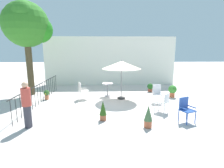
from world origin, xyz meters
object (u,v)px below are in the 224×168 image
(patio_umbrella_0, at_px, (122,65))
(potted_plant_2, at_px, (47,94))
(shade_tree, at_px, (27,25))
(potted_plant_0, at_px, (103,110))
(patio_chair_2, at_px, (157,93))
(cafe_table_0, at_px, (107,87))
(patio_chair_3, at_px, (82,90))
(standing_person, at_px, (27,104))
(potted_plant_3, at_px, (172,90))
(potted_plant_4, at_px, (150,87))
(patio_chair_1, at_px, (163,101))
(patio_chair_0, at_px, (186,108))
(potted_plant_1, at_px, (148,116))

(patio_umbrella_0, distance_m, potted_plant_2, 4.44)
(shade_tree, xyz_separation_m, potted_plant_0, (4.41, -4.23, -3.72))
(patio_chair_2, bearing_deg, patio_umbrella_0, 155.48)
(potted_plant_0, bearing_deg, cafe_table_0, 86.73)
(patio_umbrella_0, bearing_deg, cafe_table_0, 140.75)
(patio_chair_3, distance_m, potted_plant_2, 1.99)
(standing_person, bearing_deg, patio_umbrella_0, 44.62)
(cafe_table_0, distance_m, patio_chair_2, 2.93)
(potted_plant_3, bearing_deg, potted_plant_4, 124.81)
(patio_chair_1, height_order, patio_chair_3, patio_chair_3)
(patio_chair_2, distance_m, potted_plant_2, 5.99)
(patio_chair_1, height_order, potted_plant_0, patio_chair_1)
(potted_plant_2, bearing_deg, patio_chair_3, -0.96)
(patio_umbrella_0, bearing_deg, patio_chair_0, -56.27)
(potted_plant_2, xyz_separation_m, standing_person, (0.52, -3.58, 0.54))
(patio_chair_2, xyz_separation_m, potted_plant_1, (-1.14, -2.92, -0.12))
(potted_plant_0, distance_m, potted_plant_1, 1.76)
(patio_chair_2, relative_size, potted_plant_2, 1.79)
(patio_chair_1, distance_m, potted_plant_1, 1.81)
(shade_tree, distance_m, cafe_table_0, 5.88)
(shade_tree, bearing_deg, potted_plant_2, -44.17)
(potted_plant_3, height_order, standing_person, standing_person)
(cafe_table_0, bearing_deg, standing_person, -124.20)
(shade_tree, xyz_separation_m, potted_plant_1, (6.03, -4.94, -3.70))
(cafe_table_0, relative_size, patio_chair_0, 0.83)
(patio_chair_0, height_order, patio_chair_1, patio_chair_0)
(shade_tree, xyz_separation_m, standing_person, (1.76, -4.79, -3.27))
(patio_chair_3, height_order, potted_plant_3, patio_chair_3)
(patio_chair_2, relative_size, potted_plant_3, 1.35)
(patio_umbrella_0, relative_size, potted_plant_0, 2.77)
(patio_chair_1, distance_m, potted_plant_2, 6.23)
(shade_tree, bearing_deg, potted_plant_3, -6.64)
(shade_tree, height_order, standing_person, shade_tree)
(patio_chair_3, distance_m, potted_plant_1, 4.65)
(patio_chair_1, xyz_separation_m, potted_plant_3, (1.33, 2.47, -0.11))
(potted_plant_3, bearing_deg, patio_chair_3, -177.09)
(potted_plant_2, xyz_separation_m, potted_plant_4, (6.19, 1.60, -0.01))
(cafe_table_0, height_order, patio_chair_2, patio_chair_2)
(potted_plant_1, height_order, potted_plant_2, potted_plant_1)
(potted_plant_0, bearing_deg, patio_chair_3, 111.83)
(patio_chair_2, relative_size, patio_chair_3, 0.99)
(patio_chair_1, bearing_deg, shade_tree, 153.94)
(patio_umbrella_0, distance_m, patio_chair_3, 2.56)
(patio_chair_2, bearing_deg, patio_chair_3, 168.84)
(patio_chair_3, bearing_deg, potted_plant_3, 2.91)
(patio_chair_0, bearing_deg, standing_person, -176.94)
(potted_plant_0, bearing_deg, patio_umbrella_0, 72.09)
(patio_umbrella_0, xyz_separation_m, standing_person, (-3.63, -3.58, -1.04))
(potted_plant_2, bearing_deg, standing_person, -81.68)
(patio_chair_2, distance_m, potted_plant_0, 3.53)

